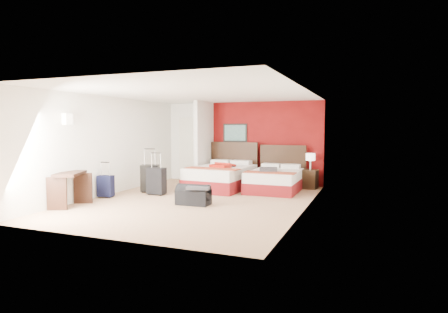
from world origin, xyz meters
The scene contains 17 objects.
ground centered at (0.00, 0.00, 0.00)m, with size 6.50×6.50×0.00m, color tan.
room_walls centered at (-1.40, 1.42, 1.26)m, with size 5.02×6.52×2.50m.
red_accent_panel centered at (0.75, 3.23, 1.25)m, with size 3.50×0.04×2.50m, color maroon.
partition_wall centered at (-1.00, 2.61, 1.25)m, with size 0.12×1.20×2.50m, color silver.
entry_door centered at (-1.75, 3.20, 1.02)m, with size 0.82×0.06×2.05m, color silver.
bed_left centered at (-0.15, 1.88, 0.31)m, with size 1.45×2.08×0.62m, color silver.
bed_right centered at (1.35, 2.04, 0.28)m, with size 1.29×1.85×0.55m, color white.
red_suitcase_open centered at (-0.05, 1.78, 0.67)m, with size 0.52×0.72×0.09m, color #A0170D.
jacket_bundle centered at (1.25, 1.74, 0.61)m, with size 0.46×0.37×0.11m, color #3B3B40.
nightstand centered at (2.18, 2.79, 0.27)m, with size 0.39×0.39×0.54m, color black.
table_lamp centered at (2.18, 2.79, 0.77)m, with size 0.26×0.26×0.46m, color silver.
suitcase_black centered at (-1.69, 0.65, 0.35)m, with size 0.47×0.29×0.70m, color black.
suitcase_charcoal centered at (-1.33, 0.38, 0.33)m, with size 0.45×0.28×0.66m, color black.
suitcase_navy centered at (-2.29, -0.40, 0.26)m, with size 0.37×0.23×0.51m, color black.
duffel_bag centered at (0.10, -0.40, 0.19)m, with size 0.74×0.39×0.37m, color black.
jacket_draped centered at (0.25, -0.45, 0.41)m, with size 0.49×0.41×0.06m, color #3D3D43.
desk centered at (-2.29, -1.57, 0.38)m, with size 0.45×0.90×0.75m, color black.
Camera 1 is at (3.78, -7.92, 1.72)m, focal length 30.40 mm.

